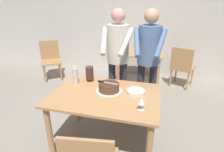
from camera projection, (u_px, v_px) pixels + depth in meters
ground_plane at (106, 142)px, 2.62m from camera, size 14.00×14.00×0.00m
back_wall at (138, 20)px, 4.57m from camera, size 10.00×0.12×2.70m
main_dining_table at (106, 102)px, 2.38m from camera, size 1.33×0.94×0.75m
cake_on_platter at (109, 88)px, 2.39m from camera, size 0.34×0.34×0.11m
cake_knife at (104, 82)px, 2.39m from camera, size 0.27×0.06×0.02m
plate_stack at (136, 92)px, 2.36m from camera, size 0.22×0.22×0.04m
wine_glass_near at (142, 101)px, 1.97m from camera, size 0.08×0.08×0.14m
water_bottle at (75, 76)px, 2.58m from camera, size 0.07×0.07×0.25m
hurricane_lamp at (90, 74)px, 2.68m from camera, size 0.11×0.11×0.21m
person_cutting_cake at (118, 54)px, 2.82m from camera, size 0.47×0.55×1.72m
person_standing_beside at (148, 55)px, 2.74m from camera, size 0.47×0.55×1.72m
background_table at (139, 59)px, 4.20m from camera, size 1.00×0.70×0.74m
background_chair_0 at (51, 59)px, 4.54m from camera, size 0.61×0.61×0.90m
background_chair_1 at (182, 66)px, 4.06m from camera, size 0.57×0.57×0.90m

